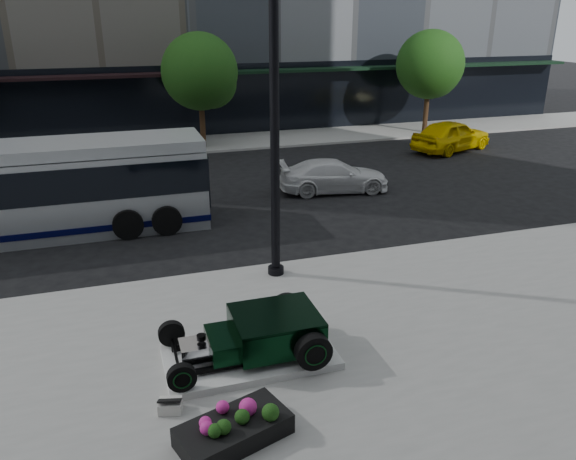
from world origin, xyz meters
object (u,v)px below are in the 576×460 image
object	(u,v)px
lamppost	(275,142)
yellow_taxi	(451,135)
flower_planter	(234,429)
hot_rod	(265,332)
transit_bus	(10,192)
white_sedan	(334,176)

from	to	relation	value
lamppost	yellow_taxi	distance (m)	17.39
yellow_taxi	flower_planter	bearing A→B (deg)	118.24
hot_rod	transit_bus	world-z (taller)	transit_bus
lamppost	flower_planter	bearing A→B (deg)	-112.77
lamppost	white_sedan	world-z (taller)	lamppost
hot_rod	white_sedan	bearing A→B (deg)	61.35
lamppost	transit_bus	world-z (taller)	lamppost
flower_planter	transit_bus	xyz separation A→B (m)	(-4.56, 11.18, 1.15)
hot_rod	lamppost	size ratio (longest dim) A/B	0.42
white_sedan	flower_planter	bearing A→B (deg)	159.28
flower_planter	white_sedan	bearing A→B (deg)	61.48
flower_planter	yellow_taxi	size ratio (longest dim) A/B	0.43
hot_rod	yellow_taxi	bearing A→B (deg)	47.10
transit_bus	yellow_taxi	bearing A→B (deg)	17.16
yellow_taxi	hot_rod	bearing A→B (deg)	116.68
yellow_taxi	white_sedan	bearing A→B (deg)	98.82
hot_rod	yellow_taxi	xyz separation A→B (m)	(14.08, 15.15, 0.10)
flower_planter	white_sedan	world-z (taller)	white_sedan
hot_rod	flower_planter	world-z (taller)	hot_rod
white_sedan	transit_bus	bearing A→B (deg)	104.93
flower_planter	yellow_taxi	bearing A→B (deg)	48.66
flower_planter	yellow_taxi	xyz separation A→B (m)	(15.21, 17.29, 0.46)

